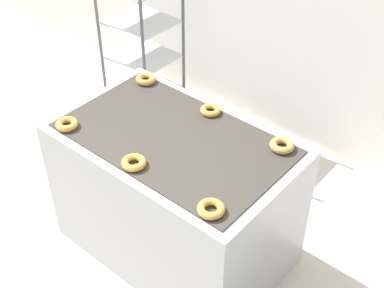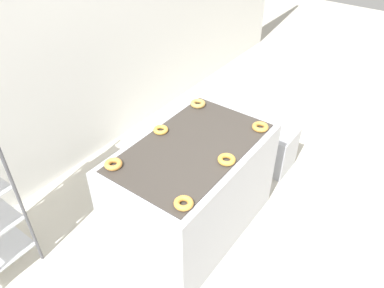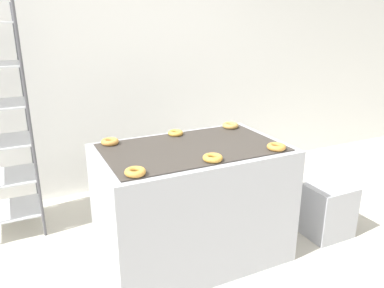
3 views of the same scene
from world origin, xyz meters
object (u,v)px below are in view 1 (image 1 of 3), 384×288
(donut_near_left, at_px, (67,124))
(donut_far_center, at_px, (210,110))
(fryer_machine, at_px, (175,196))
(donut_near_center, at_px, (133,162))
(donut_far_left, at_px, (146,79))
(donut_near_right, at_px, (211,209))
(donut_far_right, at_px, (282,145))
(baking_rack_cart, at_px, (139,4))

(donut_near_left, xyz_separation_m, donut_far_center, (0.51, 0.61, -0.00))
(fryer_machine, height_order, donut_near_center, donut_near_center)
(donut_far_left, bearing_deg, donut_far_center, 0.08)
(fryer_machine, height_order, donut_near_right, donut_near_right)
(donut_near_center, relative_size, donut_far_left, 1.01)
(donut_far_left, bearing_deg, donut_near_left, -90.62)
(donut_near_center, relative_size, donut_far_center, 1.08)
(fryer_machine, distance_m, donut_near_left, 0.75)
(donut_near_center, distance_m, donut_near_right, 0.50)
(donut_far_left, distance_m, donut_far_center, 0.51)
(fryer_machine, xyz_separation_m, donut_far_right, (0.49, 0.29, 0.45))
(donut_near_center, bearing_deg, donut_near_right, -0.20)
(donut_near_left, height_order, donut_far_left, same)
(donut_near_left, xyz_separation_m, donut_far_left, (0.01, 0.61, 0.00))
(baking_rack_cart, distance_m, donut_far_right, 1.85)
(fryer_machine, distance_m, donut_far_center, 0.54)
(fryer_machine, distance_m, donut_near_center, 0.54)
(donut_far_left, bearing_deg, donut_far_right, -0.58)
(donut_near_right, bearing_deg, donut_near_center, 179.80)
(donut_near_center, bearing_deg, donut_far_right, 50.15)
(baking_rack_cart, relative_size, donut_near_left, 14.93)
(donut_near_center, distance_m, donut_far_center, 0.60)
(donut_near_right, xyz_separation_m, donut_far_center, (-0.49, 0.60, -0.00))
(donut_near_right, height_order, donut_far_center, donut_near_right)
(baking_rack_cart, xyz_separation_m, donut_far_right, (1.72, -0.70, -0.04))
(donut_far_left, xyz_separation_m, donut_far_right, (0.99, -0.01, 0.00))
(donut_near_right, distance_m, donut_far_left, 1.16)
(donut_near_left, height_order, donut_near_right, same)
(donut_near_right, distance_m, donut_far_right, 0.59)
(donut_far_center, bearing_deg, fryer_machine, -91.19)
(donut_near_left, xyz_separation_m, donut_far_right, (0.99, 0.60, 0.00))
(donut_near_right, height_order, donut_far_right, donut_far_right)
(fryer_machine, relative_size, donut_near_left, 10.69)
(donut_near_left, distance_m, donut_far_right, 1.16)
(donut_far_left, relative_size, donut_far_center, 1.07)
(donut_near_left, xyz_separation_m, donut_near_center, (0.50, 0.01, -0.00))
(fryer_machine, relative_size, donut_far_center, 11.29)
(donut_far_right, bearing_deg, donut_near_right, -89.62)
(donut_near_center, xyz_separation_m, donut_far_left, (-0.49, 0.60, 0.00))
(donut_near_left, height_order, donut_near_center, same)
(donut_near_left, distance_m, donut_far_center, 0.80)
(fryer_machine, height_order, donut_near_left, donut_near_left)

